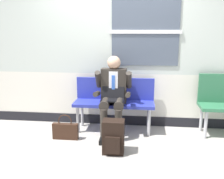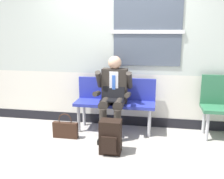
% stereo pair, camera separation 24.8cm
% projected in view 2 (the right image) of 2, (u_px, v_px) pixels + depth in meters
% --- Properties ---
extents(ground_plane, '(18.00, 18.00, 0.00)m').
position_uv_depth(ground_plane, '(109.00, 140.00, 3.86)').
color(ground_plane, '#9E9991').
extents(station_wall, '(5.76, 0.16, 2.74)m').
position_uv_depth(station_wall, '(118.00, 47.00, 4.26)').
color(station_wall, beige).
rests_on(station_wall, ground).
extents(bench_with_person, '(1.30, 0.42, 0.86)m').
position_uv_depth(bench_with_person, '(115.00, 99.00, 4.18)').
color(bench_with_person, '#28339E').
rests_on(bench_with_person, ground).
extents(person_seated, '(0.57, 0.70, 1.24)m').
position_uv_depth(person_seated, '(113.00, 94.00, 3.96)').
color(person_seated, '#2D2823').
rests_on(person_seated, ground).
extents(backpack, '(0.29, 0.24, 0.46)m').
position_uv_depth(backpack, '(110.00, 137.00, 3.41)').
color(backpack, black).
rests_on(backpack, ground).
extents(handbag, '(0.39, 0.08, 0.40)m').
position_uv_depth(handbag, '(65.00, 129.00, 3.92)').
color(handbag, '#331E14').
rests_on(handbag, ground).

